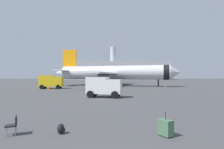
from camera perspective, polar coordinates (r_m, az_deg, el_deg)
airplane_at_gate at (r=50.49m, az=0.25°, el=0.55°), size 35.16×32.07×10.50m
service_truck at (r=41.67m, az=-18.56°, el=-2.01°), size 4.94×2.80×2.90m
cargo_van at (r=23.46m, az=-2.59°, el=-3.61°), size 4.71×3.07×2.60m
safety_cone_near at (r=46.94m, az=16.39°, el=-3.43°), size 0.44×0.44×0.63m
safety_cone_mid at (r=59.12m, az=3.73°, el=-2.76°), size 0.44×0.44×0.81m
safety_cone_far at (r=50.74m, az=-6.28°, el=-3.16°), size 0.44×0.44×0.75m
safety_cone_outer at (r=40.22m, az=-19.26°, el=-3.84°), size 0.44×0.44×0.75m
rolling_suitcase at (r=8.92m, az=16.36°, el=-15.61°), size 0.68×0.75×1.10m
traveller_backpack at (r=9.27m, az=-15.62°, el=-16.02°), size 0.36×0.40×0.48m
gate_chair at (r=9.83m, az=-28.58°, el=-13.48°), size 0.63×0.63×0.86m
terminal_building at (r=142.30m, az=1.53°, el=1.18°), size 77.08×22.21×25.59m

